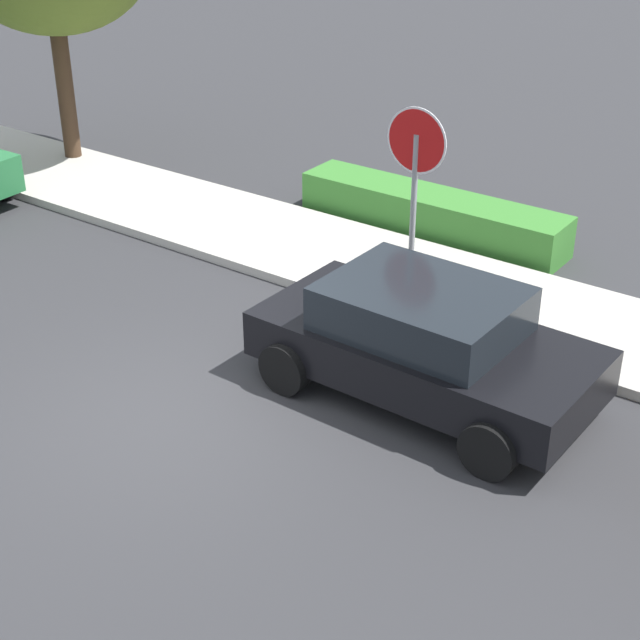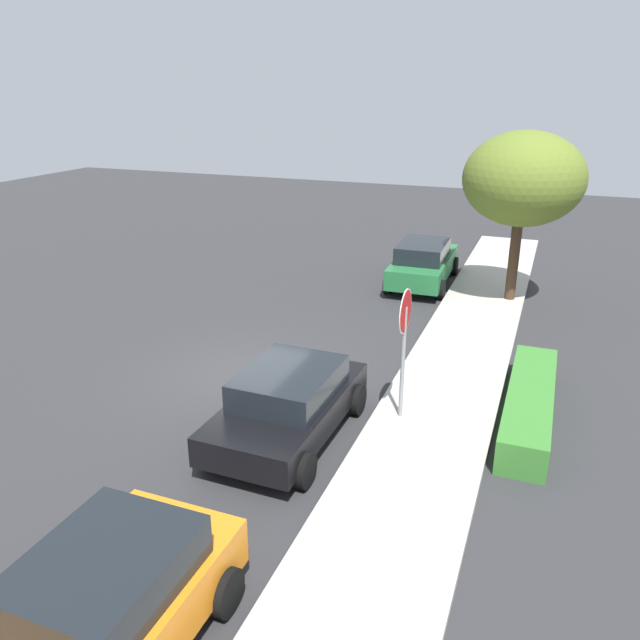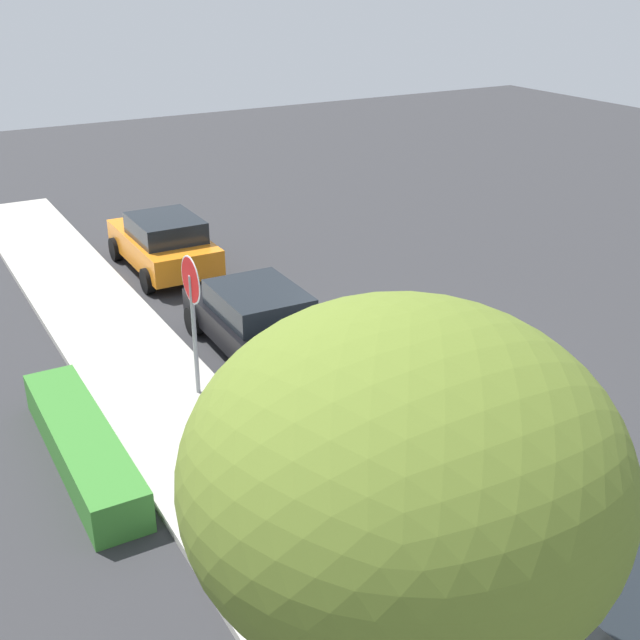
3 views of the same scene
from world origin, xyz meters
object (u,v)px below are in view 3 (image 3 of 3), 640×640
parked_car_black (258,318)px  stop_sign (192,302)px  parked_car_orange (164,243)px  street_tree_near_corner (402,477)px

parked_car_black → stop_sign: bearing=124.9°
stop_sign → parked_car_orange: bearing=-14.8°
parked_car_orange → parked_car_black: bearing=-179.3°
stop_sign → parked_car_black: stop_sign is taller
parked_car_black → street_tree_near_corner: (-9.63, 3.28, 3.08)m
parked_car_black → parked_car_orange: parked_car_orange is taller
stop_sign → parked_car_black: (1.31, -1.88, -1.24)m
stop_sign → parked_car_black: 2.61m
parked_car_black → parked_car_orange: (5.53, 0.07, 0.05)m
stop_sign → street_tree_near_corner: (-8.32, 1.40, 1.84)m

